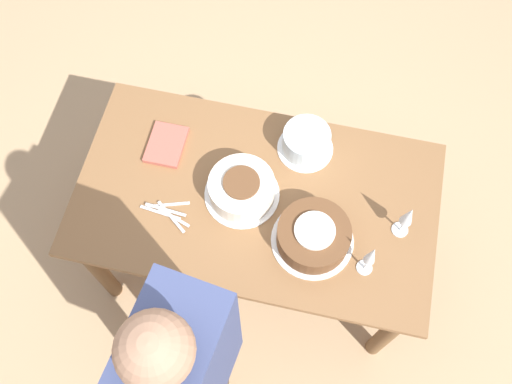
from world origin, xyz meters
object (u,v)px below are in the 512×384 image
cake_center_white (241,190)px  cake_front_chocolate (313,236)px  wine_glass_near (408,217)px  wine_glass_far (371,256)px  person_cutting (184,381)px  cake_back_decorated (306,142)px

cake_center_white → cake_front_chocolate: bearing=-22.4°
wine_glass_near → wine_glass_far: 0.21m
wine_glass_near → person_cutting: size_ratio=0.13×
cake_back_decorated → person_cutting: 1.06m
cake_center_white → wine_glass_far: (0.52, -0.19, 0.09)m
cake_back_decorated → wine_glass_far: 0.56m
wine_glass_near → cake_center_white: bearing=179.1°
cake_center_white → person_cutting: bearing=-89.8°
cake_center_white → wine_glass_near: wine_glass_near is taller
cake_center_white → person_cutting: (0.00, -0.75, 0.21)m
wine_glass_near → wine_glass_far: wine_glass_far is taller
cake_back_decorated → wine_glass_far: bearing=-55.7°
cake_center_white → cake_front_chocolate: same height
cake_center_white → cake_front_chocolate: (0.31, -0.13, -0.00)m
wine_glass_near → cake_front_chocolate: bearing=-160.1°
cake_back_decorated → wine_glass_far: size_ratio=1.07×
cake_front_chocolate → person_cutting: person_cutting is taller
wine_glass_far → cake_back_decorated: bearing=124.3°
wine_glass_far → person_cutting: person_cutting is taller
cake_center_white → person_cutting: size_ratio=0.18×
cake_center_white → cake_back_decorated: 0.34m
cake_back_decorated → cake_front_chocolate: bearing=-75.6°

